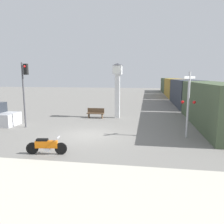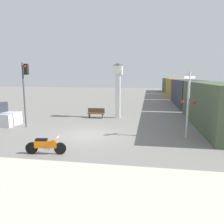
% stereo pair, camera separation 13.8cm
% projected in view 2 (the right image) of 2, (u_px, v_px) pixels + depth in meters
% --- Properties ---
extents(ground_plane, '(120.00, 120.00, 0.00)m').
position_uv_depth(ground_plane, '(88.00, 135.00, 14.58)').
color(ground_plane, slate).
extents(sidewalk_strip, '(36.00, 6.00, 0.10)m').
position_uv_depth(sidewalk_strip, '(21.00, 198.00, 6.94)').
color(sidewalk_strip, '#BCB7A8').
rests_on(sidewalk_strip, ground_plane).
extents(motorcycle, '(2.05, 0.50, 0.91)m').
position_uv_depth(motorcycle, '(46.00, 146.00, 10.95)').
color(motorcycle, black).
rests_on(motorcycle, ground_plane).
extents(clock_tower, '(0.98, 0.98, 5.05)m').
position_uv_depth(clock_tower, '(118.00, 83.00, 20.06)').
color(clock_tower, white).
rests_on(clock_tower, ground_plane).
extents(freight_train, '(2.80, 50.16, 3.40)m').
position_uv_depth(freight_train, '(180.00, 90.00, 35.61)').
color(freight_train, '#425138').
rests_on(freight_train, ground_plane).
extents(traffic_light, '(0.50, 0.35, 4.89)m').
position_uv_depth(traffic_light, '(25.00, 84.00, 16.30)').
color(traffic_light, '#47474C').
rests_on(traffic_light, ground_plane).
extents(railroad_crossing_signal, '(0.90, 0.82, 4.16)m').
position_uv_depth(railroad_crossing_signal, '(188.00, 103.00, 13.60)').
color(railroad_crossing_signal, '#B7B7BC').
rests_on(railroad_crossing_signal, ground_plane).
extents(bench, '(1.60, 0.44, 0.92)m').
position_uv_depth(bench, '(96.00, 113.00, 20.46)').
color(bench, brown).
rests_on(bench, ground_plane).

